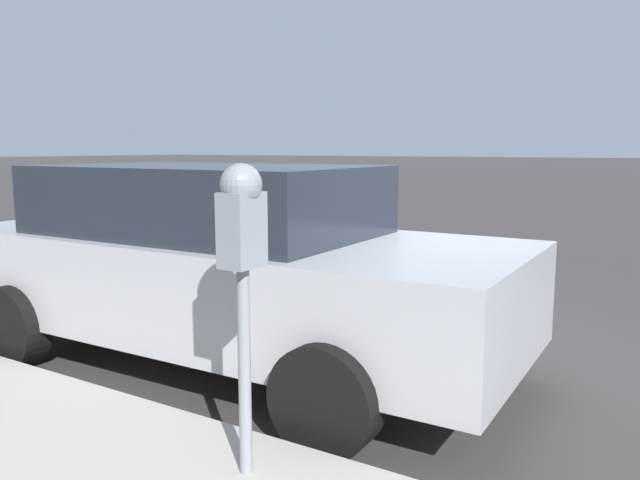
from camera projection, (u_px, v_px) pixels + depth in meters
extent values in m
plane|color=#3D3A3A|center=(422.00, 350.00, 5.22)|extent=(220.00, 220.00, 0.00)
cylinder|color=gray|center=(245.00, 372.00, 2.89)|extent=(0.06, 0.06, 0.99)
cube|color=gray|center=(242.00, 230.00, 2.80)|extent=(0.20, 0.14, 0.34)
sphere|color=gray|center=(241.00, 185.00, 2.77)|extent=(0.19, 0.19, 0.19)
cube|color=gold|center=(256.00, 236.00, 2.89)|extent=(0.01, 0.11, 0.12)
cube|color=black|center=(256.00, 211.00, 2.87)|extent=(0.01, 0.10, 0.08)
cube|color=#B7BABF|center=(227.00, 280.00, 4.78)|extent=(1.83, 4.50, 0.71)
cube|color=#232833|center=(207.00, 199.00, 4.79)|extent=(1.59, 2.53, 0.51)
cylinder|color=black|center=(438.00, 322.00, 4.89)|extent=(0.23, 0.64, 0.64)
cylinder|color=black|center=(326.00, 400.00, 3.39)|extent=(0.23, 0.64, 0.64)
cylinder|color=black|center=(175.00, 284.00, 6.28)|extent=(0.23, 0.64, 0.64)
cylinder|color=black|center=(14.00, 326.00, 4.79)|extent=(0.23, 0.64, 0.64)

